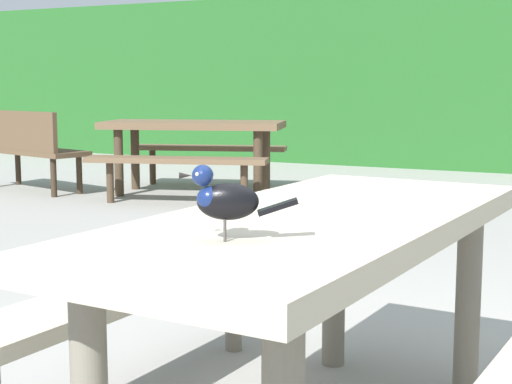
{
  "coord_description": "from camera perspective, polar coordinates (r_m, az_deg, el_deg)",
  "views": [
    {
      "loc": [
        0.52,
        -2.37,
        1.12
      ],
      "look_at": [
        -0.38,
        -0.6,
        0.84
      ],
      "focal_mm": 54.78,
      "sensor_mm": 36.0,
      "label": 1
    }
  ],
  "objects": [
    {
      "name": "picnic_table_foreground",
      "position": [
        2.35,
        4.49,
        -5.93
      ],
      "size": [
        1.79,
        1.85,
        0.74
      ],
      "color": "#B2A893",
      "rests_on": "ground"
    },
    {
      "name": "bird_grackle",
      "position": [
        1.87,
        -2.39,
        -0.48
      ],
      "size": [
        0.26,
        0.16,
        0.18
      ],
      "color": "black",
      "rests_on": "picnic_table_foreground"
    },
    {
      "name": "picnic_table_mid_left",
      "position": [
        7.93,
        -4.59,
        3.84
      ],
      "size": [
        2.14,
        2.12,
        0.74
      ],
      "color": "brown",
      "rests_on": "ground"
    },
    {
      "name": "park_bench_side",
      "position": [
        8.45,
        -16.38,
        3.35
      ],
      "size": [
        1.47,
        0.77,
        0.84
      ],
      "color": "brown",
      "rests_on": "ground"
    }
  ]
}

